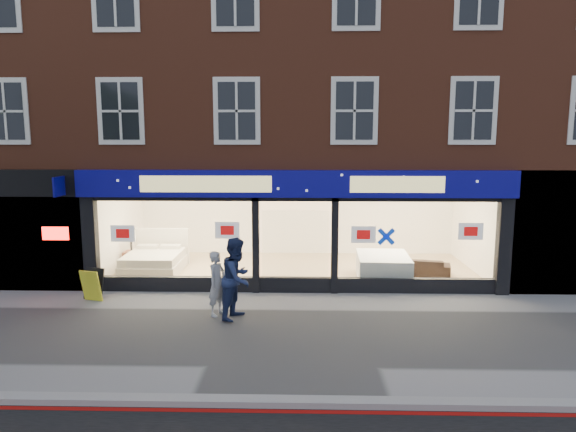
{
  "coord_description": "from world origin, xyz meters",
  "views": [
    {
      "loc": [
        0.15,
        -10.33,
        4.1
      ],
      "look_at": [
        -0.18,
        2.5,
        2.16
      ],
      "focal_mm": 32.0,
      "sensor_mm": 36.0,
      "label": 1
    }
  ],
  "objects_px": {
    "sofa": "(420,266)",
    "pedestrian_grey": "(217,283)",
    "mattress_stack": "(383,267)",
    "display_bed": "(155,260)",
    "pedestrian_blue": "(237,278)",
    "a_board": "(93,285)"
  },
  "relations": [
    {
      "from": "sofa",
      "to": "pedestrian_grey",
      "type": "height_order",
      "value": "pedestrian_grey"
    },
    {
      "from": "mattress_stack",
      "to": "sofa",
      "type": "relative_size",
      "value": 1.1
    },
    {
      "from": "display_bed",
      "to": "mattress_stack",
      "type": "height_order",
      "value": "display_bed"
    },
    {
      "from": "mattress_stack",
      "to": "pedestrian_blue",
      "type": "distance_m",
      "value": 4.87
    },
    {
      "from": "display_bed",
      "to": "mattress_stack",
      "type": "xyz_separation_m",
      "value": [
        6.8,
        -0.81,
        0.03
      ]
    },
    {
      "from": "display_bed",
      "to": "sofa",
      "type": "bearing_deg",
      "value": -2.22
    },
    {
      "from": "display_bed",
      "to": "mattress_stack",
      "type": "distance_m",
      "value": 6.85
    },
    {
      "from": "display_bed",
      "to": "a_board",
      "type": "distance_m",
      "value": 2.75
    },
    {
      "from": "a_board",
      "to": "pedestrian_grey",
      "type": "xyz_separation_m",
      "value": [
        3.36,
        -0.99,
        0.35
      ]
    },
    {
      "from": "a_board",
      "to": "display_bed",
      "type": "bearing_deg",
      "value": 87.26
    },
    {
      "from": "sofa",
      "to": "pedestrian_blue",
      "type": "height_order",
      "value": "pedestrian_blue"
    },
    {
      "from": "display_bed",
      "to": "pedestrian_blue",
      "type": "xyz_separation_m",
      "value": [
        3.0,
        -3.8,
        0.52
      ]
    },
    {
      "from": "display_bed",
      "to": "pedestrian_grey",
      "type": "height_order",
      "value": "pedestrian_grey"
    },
    {
      "from": "pedestrian_blue",
      "to": "mattress_stack",
      "type": "bearing_deg",
      "value": -32.32
    },
    {
      "from": "mattress_stack",
      "to": "a_board",
      "type": "distance_m",
      "value": 7.87
    },
    {
      "from": "mattress_stack",
      "to": "a_board",
      "type": "relative_size",
      "value": 2.28
    },
    {
      "from": "mattress_stack",
      "to": "pedestrian_blue",
      "type": "relative_size",
      "value": 1.0
    },
    {
      "from": "pedestrian_blue",
      "to": "a_board",
      "type": "bearing_deg",
      "value": 92.49
    },
    {
      "from": "sofa",
      "to": "pedestrian_grey",
      "type": "distance_m",
      "value": 6.46
    },
    {
      "from": "a_board",
      "to": "pedestrian_blue",
      "type": "bearing_deg",
      "value": -1.61
    },
    {
      "from": "a_board",
      "to": "pedestrian_blue",
      "type": "height_order",
      "value": "pedestrian_blue"
    },
    {
      "from": "mattress_stack",
      "to": "sofa",
      "type": "distance_m",
      "value": 1.33
    }
  ]
}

